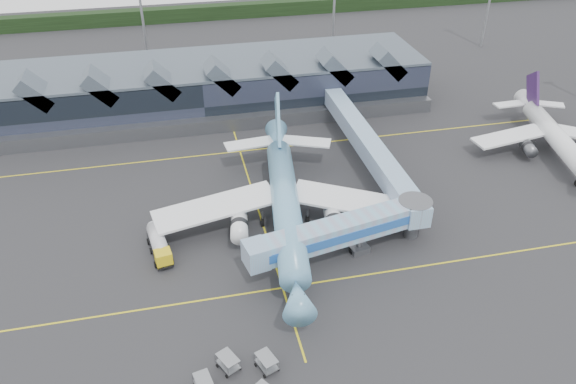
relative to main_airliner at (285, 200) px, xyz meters
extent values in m
plane|color=#252527|center=(-3.25, -5.31, -4.15)|extent=(260.00, 260.00, 0.00)
cube|color=yellow|center=(-3.25, -13.31, -4.15)|extent=(120.00, 0.25, 0.01)
cube|color=yellow|center=(-3.25, 22.69, -4.15)|extent=(120.00, 0.25, 0.01)
cube|color=yellow|center=(-3.25, 4.69, -4.15)|extent=(0.25, 60.00, 0.01)
cube|color=black|center=(-3.25, 104.69, -2.15)|extent=(260.00, 4.00, 4.00)
cube|color=black|center=(-8.25, 42.69, 0.35)|extent=(90.00, 20.00, 9.00)
cube|color=#45515D|center=(-8.25, 42.69, 5.05)|extent=(90.00, 20.00, 0.60)
cube|color=#56585E|center=(-8.25, 31.69, -2.85)|extent=(90.00, 2.50, 2.60)
cube|color=#45515D|center=(-37.25, 35.69, 5.15)|extent=(6.43, 6.00, 6.43)
cube|color=#45515D|center=(-26.25, 35.69, 5.15)|extent=(6.43, 6.00, 6.43)
cube|color=#45515D|center=(-15.25, 35.69, 5.15)|extent=(6.43, 6.00, 6.43)
cube|color=#45515D|center=(-4.25, 35.69, 5.15)|extent=(6.43, 6.00, 6.43)
cube|color=#45515D|center=(6.75, 35.69, 5.15)|extent=(6.43, 6.00, 6.43)
cube|color=#45515D|center=(17.75, 35.69, 5.15)|extent=(6.43, 6.00, 6.43)
cube|color=#45515D|center=(28.75, 35.69, 5.15)|extent=(6.43, 6.00, 6.43)
cylinder|color=gray|center=(-18.25, 66.69, 6.85)|extent=(0.56, 0.56, 22.00)
cylinder|color=gray|center=(26.75, 66.69, 6.85)|extent=(0.56, 0.56, 22.00)
cylinder|color=gray|center=(66.75, 64.69, 6.85)|extent=(0.56, 0.56, 22.00)
cylinder|color=#5F9DC1|center=(-0.21, -1.42, 0.02)|extent=(8.31, 31.55, 3.86)
cone|color=#5F9DC1|center=(-2.83, -19.57, 0.02)|extent=(4.59, 5.87, 3.86)
cube|color=black|center=(-2.93, -20.23, 0.83)|extent=(1.50, 0.54, 0.48)
cone|color=#5F9DC1|center=(2.55, 17.62, 0.31)|extent=(4.85, 7.64, 3.86)
cube|color=white|center=(-9.80, 1.29, -0.66)|extent=(18.30, 8.71, 1.27)
cube|color=white|center=(9.76, -1.54, -0.66)|extent=(18.33, 12.98, 1.27)
cylinder|color=white|center=(-7.05, -2.69, -1.63)|extent=(3.14, 5.66, 2.40)
cylinder|color=white|center=(6.00, -4.57, -1.63)|extent=(3.14, 5.66, 2.40)
cube|color=#5F9DC1|center=(2.29, 15.85, 4.34)|extent=(1.87, 9.85, 10.65)
cube|color=white|center=(-2.35, 16.97, 0.31)|extent=(8.33, 3.92, 0.25)
cube|color=white|center=(7.07, 15.61, 0.31)|extent=(8.64, 5.95, 0.25)
cylinder|color=#56585E|center=(-2.32, -16.03, -3.03)|extent=(0.28, 0.28, 2.24)
cylinder|color=#56585E|center=(-3.26, 0.38, -3.03)|extent=(0.28, 0.28, 2.24)
cylinder|color=#56585E|center=(3.24, -0.56, -3.03)|extent=(0.28, 0.28, 2.24)
cylinder|color=black|center=(-2.32, -16.03, -3.75)|extent=(0.66, 1.48, 1.43)
cylinder|color=white|center=(50.25, 9.88, -0.70)|extent=(7.80, 22.59, 3.20)
cone|color=white|center=(53.12, 23.35, -0.46)|extent=(4.20, 5.68, 3.20)
cube|color=white|center=(43.14, 12.44, -1.26)|extent=(13.68, 5.53, 1.07)
cylinder|color=#56585E|center=(45.03, 9.35, -2.06)|extent=(2.74, 4.17, 1.99)
cube|color=#331849|center=(52.85, 22.09, 2.51)|extent=(1.97, 7.14, 7.81)
cube|color=white|center=(49.39, 23.16, -0.46)|extent=(6.18, 2.45, 0.27)
cube|color=white|center=(56.45, 21.66, -0.46)|extent=(6.47, 4.69, 0.27)
cylinder|color=#56585E|center=(47.79, 11.38, -3.23)|extent=(0.30, 0.30, 1.85)
cylinder|color=#56585E|center=(53.12, 10.25, -3.23)|extent=(0.30, 0.30, 1.85)
cube|color=#7EB2D3|center=(5.26, -9.13, 0.25)|extent=(21.46, 7.37, 3.08)
cube|color=#2256AB|center=(5.59, -10.74, 0.25)|extent=(20.84, 4.37, 1.27)
cube|color=#7EB2D3|center=(-6.19, -11.46, 0.25)|extent=(3.39, 3.88, 3.19)
cylinder|color=#56585E|center=(8.38, -8.49, -1.95)|extent=(0.74, 0.74, 4.40)
cube|color=#56585E|center=(8.38, -8.49, -3.67)|extent=(2.92, 2.59, 0.96)
cylinder|color=black|center=(7.34, -8.70, -3.78)|extent=(0.61, 1.02, 0.96)
cylinder|color=black|center=(9.42, -8.28, -3.78)|extent=(0.61, 1.02, 0.96)
cylinder|color=#56585E|center=(16.71, -6.79, 0.25)|extent=(4.67, 4.67, 3.19)
cylinder|color=#56585E|center=(16.71, -6.79, -1.95)|extent=(1.91, 1.91, 4.40)
cube|color=black|center=(-18.04, -3.06, -3.49)|extent=(3.38, 8.17, 0.44)
cube|color=gold|center=(-17.55, -6.01, -2.57)|extent=(2.40, 2.26, 1.94)
cube|color=black|center=(-17.44, -6.71, -2.13)|extent=(1.93, 0.45, 0.88)
cylinder|color=silver|center=(-18.21, -2.02, -2.30)|extent=(2.83, 5.37, 2.03)
sphere|color=silver|center=(-18.63, 0.51, -2.30)|extent=(1.94, 1.94, 1.94)
sphere|color=silver|center=(-17.80, -4.54, -2.30)|extent=(1.94, 1.94, 1.94)
cylinder|color=black|center=(-18.70, -5.85, -3.71)|extent=(0.45, 0.92, 0.88)
cylinder|color=black|center=(-16.52, -5.49, -3.71)|extent=(0.45, 0.92, 0.88)
cylinder|color=black|center=(-19.20, -2.80, -3.71)|extent=(0.45, 0.92, 0.88)
cylinder|color=black|center=(-17.03, -2.44, -3.71)|extent=(0.45, 0.92, 0.88)
cylinder|color=black|center=(-19.56, -0.63, -3.71)|extent=(0.45, 0.92, 0.88)
cylinder|color=black|center=(-17.39, -0.27, -3.71)|extent=(0.45, 0.92, 0.88)
cube|color=gray|center=(-11.53, -24.22, -3.53)|extent=(2.55, 2.95, 0.17)
cube|color=gray|center=(-11.53, -24.22, -2.45)|extent=(2.55, 2.95, 0.09)
cylinder|color=black|center=(-11.18, -23.02, -3.95)|extent=(0.31, 0.43, 0.41)
cube|color=gray|center=(-7.53, -25.12, -3.53)|extent=(2.39, 2.91, 0.17)
cube|color=gray|center=(-7.53, -25.12, -2.45)|extent=(2.39, 2.91, 0.09)
cylinder|color=black|center=(-7.06, -23.96, -3.95)|extent=(0.27, 0.43, 0.41)
cube|color=gray|center=(-14.31, -26.51, -2.45)|extent=(2.09, 2.79, 0.09)
cylinder|color=black|center=(-13.67, -25.43, -3.95)|extent=(0.22, 0.43, 0.41)
camera|label=1|loc=(-14.02, -64.46, 44.74)|focal=35.00mm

